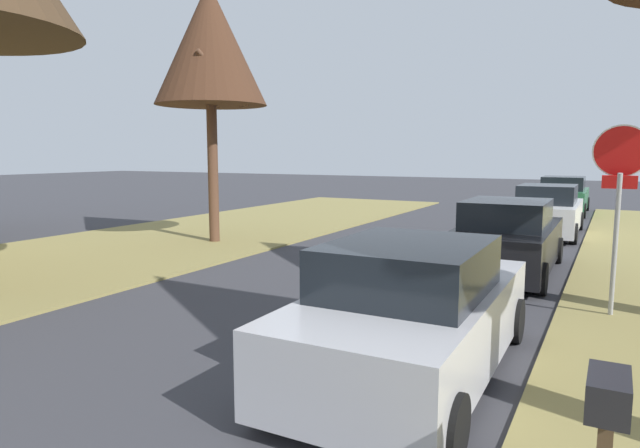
% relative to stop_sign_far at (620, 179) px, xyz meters
% --- Properties ---
extents(stop_sign_far, '(0.81, 0.64, 2.93)m').
position_rel_stop_sign_far_xyz_m(stop_sign_far, '(0.00, 0.00, 0.00)').
color(stop_sign_far, '#9EA0A5').
rests_on(stop_sign_far, grass_verge_right).
extents(street_tree_left_mid_b, '(3.08, 3.08, 7.11)m').
position_rel_stop_sign_far_xyz_m(street_tree_left_mid_b, '(-10.06, 2.77, 3.32)').
color(street_tree_left_mid_b, brown).
rests_on(street_tree_left_mid_b, grass_verge_left).
extents(parked_sedan_silver, '(1.97, 4.41, 1.57)m').
position_rel_stop_sign_far_xyz_m(parked_sedan_silver, '(-2.00, -3.56, -1.43)').
color(parked_sedan_silver, '#BCBCC1').
rests_on(parked_sedan_silver, ground).
extents(parked_sedan_black, '(1.97, 4.41, 1.57)m').
position_rel_stop_sign_far_xyz_m(parked_sedan_black, '(-2.01, 2.56, -1.43)').
color(parked_sedan_black, black).
rests_on(parked_sedan_black, ground).
extents(parked_sedan_white, '(1.97, 4.41, 1.57)m').
position_rel_stop_sign_far_xyz_m(parked_sedan_white, '(-1.89, 8.95, -1.43)').
color(parked_sedan_white, white).
rests_on(parked_sedan_white, ground).
extents(parked_sedan_green, '(1.97, 4.41, 1.57)m').
position_rel_stop_sign_far_xyz_m(parked_sedan_green, '(-1.99, 15.93, -1.43)').
color(parked_sedan_green, '#28663D').
rests_on(parked_sedan_green, ground).
extents(curbside_mailbox, '(0.22, 0.44, 1.27)m').
position_rel_stop_sign_far_xyz_m(curbside_mailbox, '(-0.01, -6.09, -1.10)').
color(curbside_mailbox, brown).
rests_on(curbside_mailbox, grass_verge_right).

